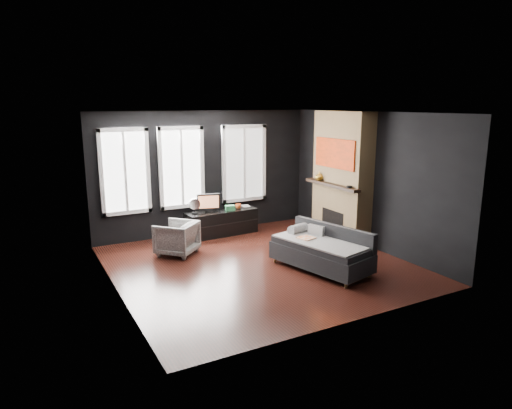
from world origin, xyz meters
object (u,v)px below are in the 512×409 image
media_console (221,223)px  mug (238,205)px  monitor (209,202)px  book (242,202)px  armchair (177,236)px  sofa (321,249)px  mantel_vase (319,176)px

media_console → mug: mug is taller
monitor → book: 0.87m
mug → book: (0.15, 0.12, 0.05)m
armchair → media_console: 1.53m
armchair → book: bearing=163.0°
sofa → book: 2.94m
book → mantel_vase: (1.28, -1.17, 0.65)m
media_console → mantel_vase: bearing=-33.3°
media_console → mantel_vase: size_ratio=8.52×
media_console → mug: 0.54m
armchair → mug: armchair is taller
armchair → mantel_vase: bearing=132.2°
monitor → mantel_vase: (2.14, -1.07, 0.55)m
monitor → book: bearing=21.1°
media_console → mantel_vase: (1.85, -1.05, 1.05)m
sofa → mantel_vase: bearing=41.5°
monitor → sofa: bearing=-57.7°
media_console → monitor: bearing=173.2°
armchair → monitor: size_ratio=1.40×
sofa → armchair: size_ratio=2.51×
media_console → mug: (0.42, 0.01, 0.34)m
sofa → media_console: bearing=88.8°
media_console → book: bearing=8.2°
monitor → mug: 0.73m
sofa → mantel_vase: mantel_vase is taller
mug → book: size_ratio=0.58×
media_console → monitor: size_ratio=3.16×
monitor → book: size_ratio=2.16×
book → mantel_vase: 1.85m
sofa → monitor: monitor is taller
monitor → mug: bearing=13.3°
armchair → monitor: 1.37m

